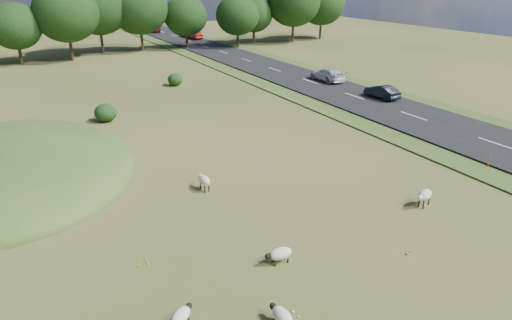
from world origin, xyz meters
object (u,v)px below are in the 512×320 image
at_px(sheep_0, 425,195).
at_px(sheep_3, 280,254).
at_px(car_1, 188,33).
at_px(car_5, 195,35).
at_px(car_0, 327,75).
at_px(car_3, 382,92).
at_px(sheep_4, 282,316).
at_px(car_4, 153,29).
at_px(sheep_1, 181,315).
at_px(sheep_2, 204,180).
at_px(marker_post, 489,160).

height_order(sheep_0, sheep_3, sheep_0).
bearing_deg(car_1, car_5, 90.00).
bearing_deg(car_0, car_3, 90.00).
distance_m(car_0, car_1, 45.47).
relative_size(sheep_0, car_3, 0.35).
height_order(sheep_4, car_1, car_1).
xyz_separation_m(car_1, car_3, (0.00, -54.59, -0.05)).
height_order(sheep_0, car_4, car_4).
bearing_deg(car_1, sheep_1, 69.14).
distance_m(sheep_2, car_3, 25.93).
xyz_separation_m(sheep_2, car_1, (23.64, 65.22, 0.31)).
xyz_separation_m(sheep_3, car_5, (23.57, 69.99, 0.48)).
distance_m(marker_post, car_5, 67.72).
distance_m(sheep_0, car_4, 84.50).
bearing_deg(sheep_0, car_5, -118.24).
xyz_separation_m(car_0, car_5, (0.00, 41.84, -0.02)).
xyz_separation_m(marker_post, sheep_1, (-22.66, -4.29, -0.02)).
relative_size(sheep_2, car_1, 0.26).
bearing_deg(sheep_3, car_3, -137.72).
distance_m(sheep_0, sheep_4, 12.36).
height_order(marker_post, sheep_3, marker_post).
bearing_deg(car_3, sheep_1, 35.89).
distance_m(sheep_1, sheep_2, 11.35).
distance_m(car_0, car_3, 9.12).
distance_m(car_1, car_5, 3.63).
xyz_separation_m(sheep_1, car_5, (28.72, 71.74, 0.38)).
bearing_deg(car_4, car_5, -75.50).
height_order(car_0, car_1, car_0).
xyz_separation_m(sheep_3, car_4, (19.77, 84.68, 0.44)).
xyz_separation_m(sheep_1, car_0, (28.72, 29.90, 0.40)).
height_order(sheep_0, car_3, car_3).
bearing_deg(marker_post, sheep_0, -167.27).
xyz_separation_m(sheep_0, car_5, (13.87, 69.21, 0.28)).
distance_m(car_0, car_5, 41.84).
relative_size(marker_post, sheep_3, 0.91).
bearing_deg(sheep_2, marker_post, -110.74).
bearing_deg(car_0, sheep_4, 50.99).
relative_size(sheep_1, sheep_3, 0.87).
distance_m(sheep_0, sheep_1, 15.07).
height_order(marker_post, car_4, car_4).
distance_m(sheep_3, sheep_4, 3.87).
bearing_deg(car_1, sheep_3, 72.25).
height_order(sheep_1, car_0, car_0).
distance_m(car_3, car_4, 65.76).
xyz_separation_m(marker_post, sheep_0, (-7.81, -1.76, 0.07)).
bearing_deg(car_0, car_1, -90.00).
relative_size(sheep_3, car_3, 0.33).
xyz_separation_m(sheep_0, car_0, (13.87, 27.37, 0.30)).
bearing_deg(sheep_0, marker_post, 175.81).
height_order(sheep_1, car_4, car_4).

